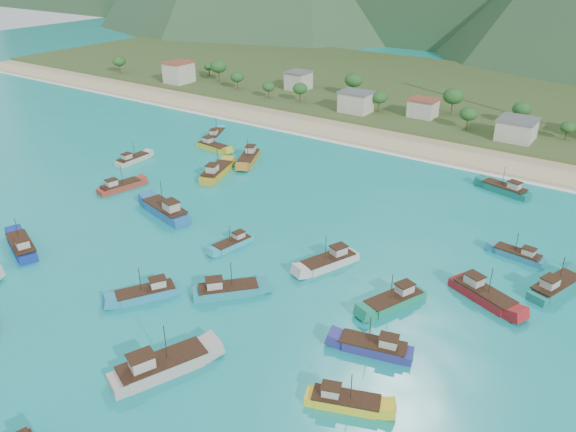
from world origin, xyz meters
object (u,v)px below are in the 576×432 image
Objects in this scene: boat_28 at (249,159)px; boat_32 at (374,348)px; boat_13 at (394,301)px; boat_24 at (505,190)px; boat_12 at (161,367)px; boat_20 at (344,402)px; boat_17 at (216,135)px; boat_18 at (166,211)px; boat_5 at (22,247)px; boat_0 at (147,294)px; boat_10 at (217,172)px; boat_21 at (518,255)px; boat_3 at (213,147)px; boat_31 at (233,244)px; boat_9 at (120,187)px; boat_29 at (555,287)px; boat_23 at (133,160)px; boat_33 at (483,295)px; boat_26 at (227,291)px; boat_27 at (329,262)px.

boat_28 is 76.60m from boat_32.
boat_24 is (2.17, 53.49, 0.01)m from boat_13.
boat_12 reaches higher than boat_20.
boat_18 is (25.04, -44.37, 0.35)m from boat_17.
boat_5 is 0.87× the size of boat_12.
boat_0 is 61.65m from boat_28.
boat_10 is 69.41m from boat_21.
boat_3 is 0.89× the size of boat_5.
boat_20 is 48.81m from boat_21.
boat_0 is at bearing 99.14° from boat_31.
boat_9 is (-7.20, 28.73, -0.14)m from boat_5.
boat_23 is at bearing -162.13° from boat_29.
boat_20 is 0.85× the size of boat_24.
boat_12 is at bearing -108.91° from boat_29.
boat_3 is 19.54m from boat_10.
boat_17 is (-5.94, 8.14, -0.02)m from boat_3.
boat_5 is 66.02m from boat_32.
boat_33 is at bearing -69.66° from boat_18.
boat_10 reaches higher than boat_21.
boat_26 is 0.81× the size of boat_28.
boat_29 is at bearing -22.39° from boat_10.
boat_17 is 0.90× the size of boat_27.
boat_20 is at bearing -92.16° from boat_29.
boat_12 reaches higher than boat_9.
boat_33 reaches higher than boat_0.
boat_9 is at bearing 35.09° from boat_5.
boat_12 is 34.22m from boat_31.
boat_5 is 66.62m from boat_13.
boat_12 is at bearing -33.19° from boat_26.
boat_33 is at bearing 133.63° from boat_28.
boat_27 reaches higher than boat_23.
boat_29 is (15.74, 40.50, 0.19)m from boat_20.
boat_21 is 0.79× the size of boat_29.
boat_9 is 86.15m from boat_24.
boat_27 is (-18.07, 27.01, 0.18)m from boat_20.
boat_5 is 91.69m from boat_29.
boat_10 is 22.83m from boat_18.
boat_17 is 1.09× the size of boat_23.
boat_26 is 15.67m from boat_31.
boat_26 reaches higher than boat_3.
boat_27 is (55.76, -1.94, 0.11)m from boat_9.
boat_32 is (-1.49, 11.00, 0.09)m from boat_20.
boat_28 reaches higher than boat_5.
boat_18 is at bearing -164.38° from boat_26.
boat_17 is 1.18× the size of boat_31.
boat_0 is 0.92× the size of boat_13.
boat_33 is at bearing -114.87° from boat_0.
boat_20 is (22.42, 8.36, -0.38)m from boat_12.
boat_21 is at bearing -92.51° from boat_13.
boat_9 is 17.68m from boat_23.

